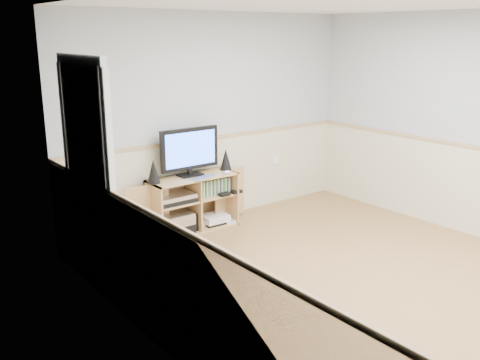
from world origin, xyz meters
The scene contains 11 objects.
room centered at (-0.06, 0.12, 1.22)m, with size 4.04×4.54×2.54m.
media_cabinet centered at (-0.45, 2.07, 0.33)m, with size 1.65×0.40×0.65m.
monitor centered at (-0.45, 2.07, 0.95)m, with size 0.75×0.18×0.56m.
speaker_left centered at (-0.95, 2.04, 0.78)m, with size 0.14×0.14×0.27m, color black.
speaker_right centered at (0.04, 2.04, 0.78)m, with size 0.14×0.14×0.26m, color black.
keyboard centered at (-0.39, 1.88, 0.66)m, with size 0.32×0.13×0.01m, color silver.
mouse centered at (-0.06, 1.88, 0.67)m, with size 0.10×0.06×0.04m, color white.
av_components centered at (-0.74, 2.02, 0.22)m, with size 0.53×0.34×0.47m.
game_consoles centered at (-0.18, 2.01, 0.07)m, with size 0.45×0.30×0.11m.
game_cases centered at (-0.17, 2.00, 0.48)m, with size 0.40×0.14×0.19m, color #3F8C3F.
wall_outlet centered at (1.00, 2.23, 0.60)m, with size 0.12×0.03×0.12m, color white.
Camera 1 is at (-3.66, -3.03, 2.23)m, focal length 40.00 mm.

